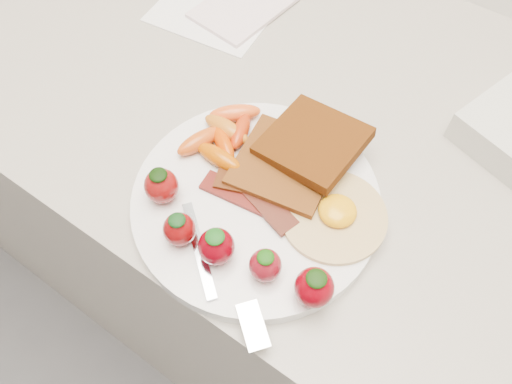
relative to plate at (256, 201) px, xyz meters
The scene contains 10 objects.
counter 0.49m from the plate, 83.01° to the left, with size 2.00×0.60×0.90m, color gray.
plate is the anchor object (origin of this frame).
toast_lower 0.05m from the plate, 83.75° to the left, with size 0.10×0.10×0.01m, color #43190B.
toast_upper 0.09m from the plate, 77.76° to the left, with size 0.10×0.10×0.01m, color #341C04.
fried_egg 0.09m from the plate, 18.43° to the left, with size 0.12×0.12×0.02m.
bacon_strips 0.01m from the plate, behind, with size 0.12×0.07×0.01m.
baby_carrots 0.09m from the plate, 150.55° to the left, with size 0.08×0.12×0.02m.
strawberries 0.08m from the plate, 79.25° to the right, with size 0.23×0.06×0.05m.
fork 0.10m from the plate, 73.34° to the right, with size 0.16×0.09×0.00m.
notepad 0.34m from the plate, 127.68° to the left, with size 0.10×0.15×0.01m, color silver.
Camera 1 is at (0.14, 1.30, 1.38)m, focal length 35.00 mm.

